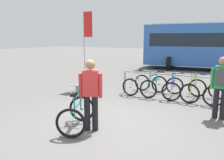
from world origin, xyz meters
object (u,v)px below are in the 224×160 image
at_px(racked_bike_white, 137,84).
at_px(featured_bicycle, 78,107).
at_px(racked_bike_blue, 173,87).
at_px(banner_flag, 86,35).
at_px(racked_bike_lime, 194,90).
at_px(racked_bike_teal, 154,86).
at_px(bus_distant, 224,44).
at_px(pedestrian_with_backpack, 221,84).
at_px(person_with_featured_bike, 91,92).
at_px(racked_bike_yellow, 216,92).

height_order(racked_bike_white, featured_bicycle, featured_bicycle).
height_order(racked_bike_blue, banner_flag, banner_flag).
bearing_deg(banner_flag, racked_bike_lime, 5.37).
bearing_deg(racked_bike_teal, bus_distant, 80.64).
bearing_deg(racked_bike_teal, racked_bike_lime, 3.09).
xyz_separation_m(racked_bike_teal, racked_bike_lime, (1.40, 0.08, -0.00)).
xyz_separation_m(racked_bike_teal, bus_distant, (1.42, 8.61, 1.37)).
height_order(pedestrian_with_backpack, bus_distant, bus_distant).
bearing_deg(pedestrian_with_backpack, racked_bike_blue, 137.55).
height_order(racked_bike_white, pedestrian_with_backpack, pedestrian_with_backpack).
bearing_deg(person_with_featured_bike, racked_bike_white, 99.68).
xyz_separation_m(racked_bike_yellow, banner_flag, (-4.96, -0.44, 1.86)).
relative_size(racked_bike_white, racked_bike_blue, 0.92).
distance_m(racked_bike_blue, person_with_featured_bike, 4.00).
distance_m(racked_bike_teal, racked_bike_yellow, 2.10).
xyz_separation_m(racked_bike_lime, bus_distant, (0.02, 8.54, 1.37)).
relative_size(person_with_featured_bike, pedestrian_with_backpack, 1.00).
relative_size(bus_distant, banner_flag, 3.21).
xyz_separation_m(racked_bike_blue, banner_flag, (-3.56, -0.36, 1.86)).
xyz_separation_m(racked_bike_blue, featured_bicycle, (-1.14, -3.88, 0.12)).
bearing_deg(racked_bike_lime, racked_bike_white, -176.91).
bearing_deg(bus_distant, banner_flag, -115.59).
xyz_separation_m(person_with_featured_bike, pedestrian_with_backpack, (2.42, 2.37, 0.03)).
bearing_deg(bus_distant, pedestrian_with_backpack, -84.63).
xyz_separation_m(racked_bike_yellow, bus_distant, (-0.68, 8.50, 1.37)).
height_order(racked_bike_teal, pedestrian_with_backpack, pedestrian_with_backpack).
xyz_separation_m(racked_bike_teal, racked_bike_blue, (0.70, 0.04, -0.00)).
bearing_deg(racked_bike_blue, racked_bike_white, -176.91).
height_order(racked_bike_teal, person_with_featured_bike, person_with_featured_bike).
bearing_deg(pedestrian_with_backpack, banner_flag, 167.43).
bearing_deg(racked_bike_white, racked_bike_teal, 3.09).
distance_m(racked_bike_lime, banner_flag, 4.66).
xyz_separation_m(racked_bike_blue, person_with_featured_bike, (-0.75, -3.89, 0.54)).
bearing_deg(racked_bike_white, racked_bike_blue, 3.09).
bearing_deg(featured_bicycle, racked_bike_blue, 73.66).
xyz_separation_m(racked_bike_lime, person_with_featured_bike, (-1.45, -3.93, 0.54)).
bearing_deg(racked_bike_lime, person_with_featured_bike, -110.19).
xyz_separation_m(featured_bicycle, banner_flag, (-2.42, 3.52, 1.74)).
relative_size(racked_bike_white, bus_distant, 0.11).
bearing_deg(racked_bike_blue, racked_bike_teal, -176.91).
height_order(racked_bike_blue, racked_bike_yellow, same).
height_order(racked_bike_lime, featured_bicycle, featured_bicycle).
height_order(bus_distant, banner_flag, banner_flag).
distance_m(racked_bike_white, bus_distant, 9.01).
height_order(featured_bicycle, person_with_featured_bike, person_with_featured_bike).
height_order(racked_bike_yellow, featured_bicycle, featured_bicycle).
bearing_deg(featured_bicycle, pedestrian_with_backpack, 39.98).
xyz_separation_m(racked_bike_blue, racked_bike_lime, (0.70, 0.04, 0.00)).
bearing_deg(person_with_featured_bike, racked_bike_lime, 69.81).
height_order(racked_bike_teal, racked_bike_lime, same).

